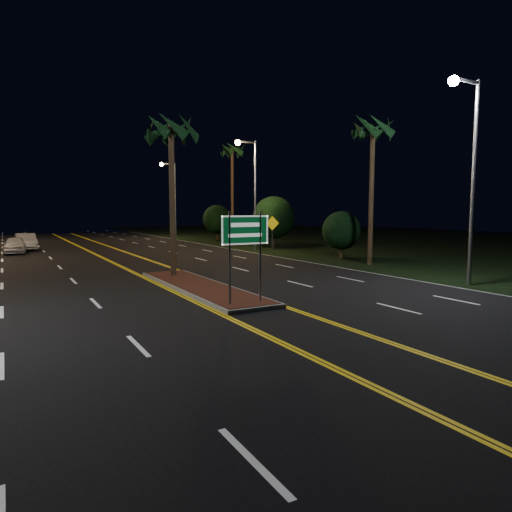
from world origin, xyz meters
TOP-DOWN VIEW (x-y plane):
  - ground at (0.00, 0.00)m, footprint 120.00×120.00m
  - grass_right at (30.00, 25.00)m, footprint 40.00×110.00m
  - median_island at (0.00, 7.00)m, footprint 2.25×10.25m
  - highway_sign at (0.00, 2.80)m, footprint 1.80×0.08m
  - streetlight_right_near at (10.61, 2.00)m, footprint 1.91×0.44m
  - streetlight_right_mid at (10.61, 22.00)m, footprint 1.91×0.44m
  - streetlight_right_far at (10.61, 42.00)m, footprint 1.91×0.44m
  - palm_median at (0.00, 10.50)m, footprint 2.40×2.40m
  - palm_right_near at (12.50, 10.00)m, footprint 2.40×2.40m
  - palm_right_far at (12.80, 30.00)m, footprint 2.40×2.40m
  - shrub_near at (13.50, 14.00)m, footprint 2.70×2.70m
  - shrub_mid at (14.00, 24.00)m, footprint 3.78×3.78m
  - shrub_far at (13.80, 36.00)m, footprint 3.24×3.24m
  - car_near at (-6.61, 29.00)m, footprint 2.31×4.73m
  - car_far at (-5.72, 31.86)m, footprint 2.34×5.06m
  - warning_sign at (12.74, 22.16)m, footprint 1.20×0.20m

SIDE VIEW (x-z plane):
  - ground at x=0.00m, z-range 0.00..0.00m
  - grass_right at x=30.00m, z-range 0.00..0.01m
  - median_island at x=0.00m, z-range 0.00..0.17m
  - car_near at x=-6.61m, z-range 0.00..1.53m
  - car_far at x=-5.72m, z-range 0.00..1.66m
  - warning_sign at x=12.74m, z-range 0.47..3.34m
  - shrub_near at x=13.50m, z-range 0.30..3.60m
  - shrub_far at x=13.80m, z-range 0.36..4.32m
  - highway_sign at x=0.00m, z-range 0.80..4.00m
  - shrub_mid at x=14.00m, z-range 0.42..5.04m
  - streetlight_right_near at x=10.61m, z-range 1.16..10.16m
  - streetlight_right_mid at x=10.61m, z-range 1.16..10.16m
  - streetlight_right_far at x=10.61m, z-range 1.16..10.16m
  - palm_median at x=0.00m, z-range 3.13..11.43m
  - palm_right_near at x=12.50m, z-range 3.56..12.86m
  - palm_right_far at x=12.80m, z-range 3.99..14.29m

